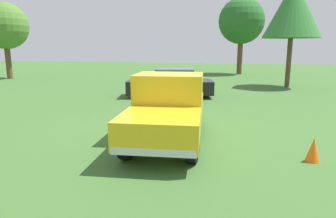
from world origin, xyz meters
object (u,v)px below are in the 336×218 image
at_px(pickup_truck, 169,106).
at_px(traffic_cone, 313,150).
at_px(tree_back_left, 241,21).
at_px(tree_back_right, 293,9).
at_px(tree_far_center, 5,26).
at_px(sedan_near, 171,84).

distance_m(pickup_truck, traffic_cone, 3.71).
height_order(tree_back_left, tree_back_right, tree_back_left).
height_order(pickup_truck, tree_far_center, tree_far_center).
bearing_deg(tree_back_right, tree_back_left, -161.42).
distance_m(tree_back_left, traffic_cone, 23.16).
xyz_separation_m(pickup_truck, tree_far_center, (-13.04, -16.41, 3.23)).
bearing_deg(tree_back_left, tree_back_right, 18.58).
distance_m(sedan_near, traffic_cone, 9.55).
xyz_separation_m(tree_back_right, tree_far_center, (-0.31, -21.37, -0.68)).
bearing_deg(tree_far_center, pickup_truck, 51.53).
bearing_deg(traffic_cone, tree_far_center, -124.84).
bearing_deg(pickup_truck, tree_back_right, 153.11).
height_order(pickup_truck, tree_back_right, tree_back_right).
height_order(pickup_truck, traffic_cone, pickup_truck).
distance_m(pickup_truck, tree_back_right, 14.22).
distance_m(tree_back_left, tree_back_right, 9.54).
bearing_deg(sedan_near, pickup_truck, 90.04).
bearing_deg(tree_far_center, tree_back_left, 115.49).
xyz_separation_m(sedan_near, traffic_cone, (8.07, 5.09, -0.40)).
distance_m(tree_back_left, tree_far_center, 20.32).
bearing_deg(tree_back_right, tree_far_center, -90.82).
bearing_deg(sedan_near, tree_back_right, -151.68).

